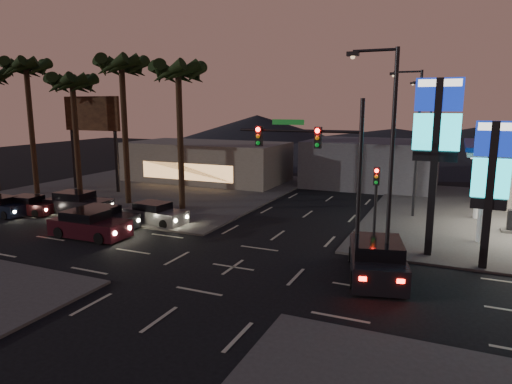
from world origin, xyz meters
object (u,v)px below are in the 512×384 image
at_px(pylon_sign_tall, 437,132).
at_px(suv_station, 377,259).
at_px(car_lane_a_rear, 2,207).
at_px(car_lane_b_front, 156,214).
at_px(car_lane_b_mid, 78,203).
at_px(car_lane_b_rear, 29,205).
at_px(traffic_signal_mast, 323,159).
at_px(car_lane_a_front, 103,218).
at_px(pylon_sign_short, 491,173).
at_px(car_lane_a_mid, 89,225).

distance_m(pylon_sign_tall, suv_station, 7.12).
xyz_separation_m(pylon_sign_tall, car_lane_a_rear, (-28.37, -2.52, -5.78)).
xyz_separation_m(car_lane_a_rear, car_lane_b_front, (11.45, 2.42, 0.04)).
height_order(car_lane_b_front, car_lane_b_mid, car_lane_b_mid).
bearing_deg(pylon_sign_tall, suv_station, -116.36).
bearing_deg(car_lane_b_rear, car_lane_b_mid, 24.63).
xyz_separation_m(traffic_signal_mast, car_lane_b_rear, (-22.19, 2.06, -4.62)).
bearing_deg(car_lane_a_front, car_lane_b_front, 47.33).
bearing_deg(traffic_signal_mast, car_lane_b_mid, 169.54).
distance_m(traffic_signal_mast, car_lane_a_front, 15.16).
bearing_deg(car_lane_a_front, car_lane_a_rear, 179.90).
bearing_deg(suv_station, car_lane_a_front, 175.17).
relative_size(car_lane_a_front, car_lane_b_front, 1.02).
xyz_separation_m(pylon_sign_short, car_lane_b_mid, (-26.27, 1.00, -3.92)).
relative_size(traffic_signal_mast, car_lane_b_mid, 1.60).
xyz_separation_m(car_lane_b_rear, suv_station, (24.96, -2.54, 0.23)).
relative_size(pylon_sign_short, car_lane_b_rear, 1.70).
height_order(car_lane_a_front, suv_station, suv_station).
xyz_separation_m(car_lane_a_rear, car_lane_b_rear, (1.43, 1.07, -0.01)).
xyz_separation_m(pylon_sign_short, suv_station, (-4.48, -2.99, -3.82)).
relative_size(traffic_signal_mast, car_lane_b_front, 1.80).
xyz_separation_m(pylon_sign_short, car_lane_b_front, (-19.42, 0.90, -4.00)).
bearing_deg(traffic_signal_mast, car_lane_a_mid, -176.67).
bearing_deg(car_lane_a_front, traffic_signal_mast, -3.85).
xyz_separation_m(pylon_sign_short, car_lane_b_rear, (-29.44, -0.45, -4.05)).
bearing_deg(traffic_signal_mast, car_lane_a_front, 176.15).
xyz_separation_m(car_lane_a_mid, car_lane_b_front, (1.69, 4.22, -0.08)).
height_order(pylon_sign_tall, car_lane_b_front, pylon_sign_tall).
height_order(car_lane_b_rear, suv_station, suv_station).
distance_m(pylon_sign_tall, car_lane_b_mid, 24.43).
bearing_deg(pylon_sign_short, pylon_sign_tall, 158.20).
bearing_deg(car_lane_b_rear, car_lane_b_front, 7.68).
bearing_deg(suv_station, pylon_sign_tall, 63.64).
height_order(car_lane_a_rear, car_lane_b_rear, car_lane_a_rear).
bearing_deg(car_lane_a_rear, traffic_signal_mast, -2.39).
height_order(pylon_sign_tall, suv_station, pylon_sign_tall).
xyz_separation_m(car_lane_a_front, car_lane_b_mid, (-4.60, 2.54, 0.07)).
bearing_deg(car_lane_b_front, pylon_sign_tall, 0.35).
distance_m(pylon_sign_tall, pylon_sign_short, 3.20).
relative_size(pylon_sign_short, traffic_signal_mast, 0.88).
bearing_deg(car_lane_a_front, pylon_sign_short, 4.07).
bearing_deg(car_lane_a_rear, car_lane_b_front, 11.95).
distance_m(car_lane_a_mid, car_lane_b_rear, 8.81).
distance_m(traffic_signal_mast, car_lane_b_rear, 22.76).
relative_size(pylon_sign_short, car_lane_a_rear, 1.69).
height_order(traffic_signal_mast, car_lane_a_front, traffic_signal_mast).
distance_m(car_lane_a_mid, suv_station, 16.63).
bearing_deg(traffic_signal_mast, pylon_sign_short, 19.13).
bearing_deg(car_lane_a_mid, traffic_signal_mast, 3.33).
distance_m(car_lane_a_mid, car_lane_b_mid, 6.73).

